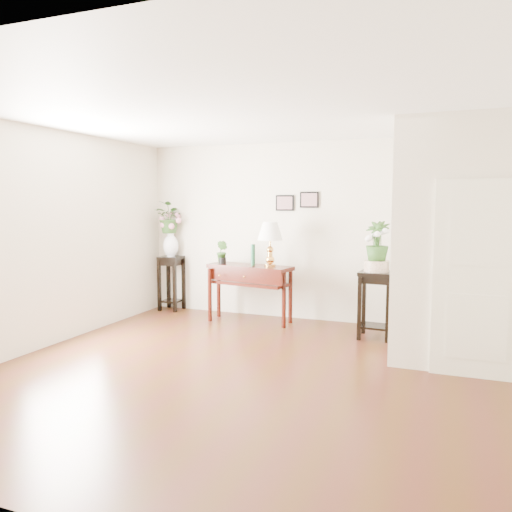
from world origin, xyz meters
The scene contains 20 objects.
floor centered at (0.00, 0.00, 0.00)m, with size 6.00×5.50×0.02m, color #42240E.
ceiling centered at (0.00, 0.00, 2.80)m, with size 6.00×5.50×0.02m, color white.
wall_back centered at (0.00, 2.75, 1.40)m, with size 6.00×0.02×2.80m, color beige.
wall_front centered at (0.00, -2.75, 1.40)m, with size 6.00×0.02×2.80m, color beige.
wall_left centered at (-3.00, 0.00, 1.40)m, with size 0.02×5.50×2.80m, color beige.
partition centered at (2.10, 1.77, 1.40)m, with size 1.80×1.95×2.80m, color beige.
door centered at (2.10, 0.78, 1.05)m, with size 0.90×0.05×2.10m, color silver.
art_print_left centered at (-0.65, 2.73, 1.85)m, with size 0.30×0.02×0.25m, color black.
art_print_right centered at (-0.25, 2.73, 1.90)m, with size 0.30×0.02×0.25m, color black.
wall_ornament centered at (1.16, 1.90, 2.05)m, with size 0.51×0.51×0.07m, color #A47C3C.
console_table centered at (-1.05, 2.23, 0.45)m, with size 1.34×0.45×0.89m, color black.
table_lamp centered at (-0.72, 2.23, 1.24)m, with size 0.39×0.39×0.68m, color gold.
green_vase centered at (-1.00, 2.23, 1.06)m, with size 0.07×0.07×0.33m, color #16472D.
potted_plant centered at (-1.52, 2.23, 1.07)m, with size 0.19×0.16×0.35m, color #274D1B.
plant_stand_a centered at (-2.65, 2.57, 0.47)m, with size 0.36×0.36×0.93m, color black.
porcelain_vase centered at (-2.65, 2.57, 1.16)m, with size 0.26×0.26×0.45m, color white, non-canonical shape.
lily_arrangement centered at (-2.65, 2.57, 1.61)m, with size 0.49×0.43×0.55m, color #274D1B.
plant_stand_b centered at (0.90, 1.99, 0.46)m, with size 0.43×0.43×0.92m, color black.
ceramic_bowl centered at (0.90, 1.99, 1.00)m, with size 0.34×0.34×0.15m, color beige.
narcissus centered at (0.90, 1.99, 1.33)m, with size 0.32×0.32×0.57m, color #274D1B.
Camera 1 is at (1.78, -4.86, 1.85)m, focal length 35.00 mm.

